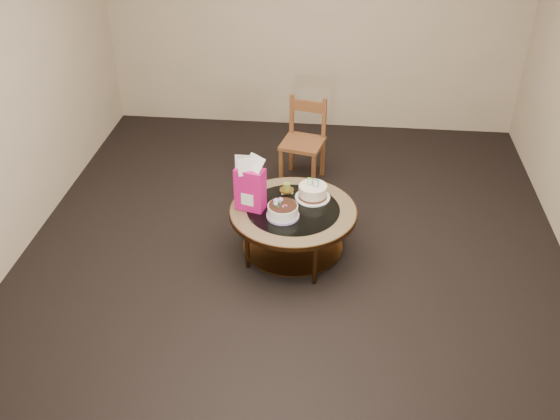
# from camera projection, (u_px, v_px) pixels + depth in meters

# --- Properties ---
(ground) EXTENTS (5.00, 5.00, 0.00)m
(ground) POSITION_uv_depth(u_px,v_px,m) (293.00, 255.00, 5.19)
(ground) COLOR black
(ground) RESTS_ON ground
(room_walls) EXTENTS (4.52, 5.02, 2.61)m
(room_walls) POSITION_uv_depth(u_px,v_px,m) (295.00, 79.00, 4.33)
(room_walls) COLOR #BFAA91
(room_walls) RESTS_ON ground
(coffee_table) EXTENTS (1.02, 1.02, 0.46)m
(coffee_table) POSITION_uv_depth(u_px,v_px,m) (293.00, 217.00, 4.98)
(coffee_table) COLOR #513217
(coffee_table) RESTS_ON ground
(decorated_cake) EXTENTS (0.26, 0.26, 0.15)m
(decorated_cake) POSITION_uv_depth(u_px,v_px,m) (283.00, 211.00, 4.82)
(decorated_cake) COLOR #A48DC8
(decorated_cake) RESTS_ON coffee_table
(cream_cake) EXTENTS (0.29, 0.29, 0.18)m
(cream_cake) POSITION_uv_depth(u_px,v_px,m) (313.00, 192.00, 5.04)
(cream_cake) COLOR white
(cream_cake) RESTS_ON coffee_table
(gift_bag) EXTENTS (0.25, 0.21, 0.45)m
(gift_bag) POSITION_uv_depth(u_px,v_px,m) (250.00, 184.00, 4.82)
(gift_bag) COLOR #C71262
(gift_bag) RESTS_ON coffee_table
(pillar_candle) EXTENTS (0.12, 0.12, 0.09)m
(pillar_candle) POSITION_uv_depth(u_px,v_px,m) (287.00, 189.00, 5.13)
(pillar_candle) COLOR #ECCE61
(pillar_candle) RESTS_ON coffee_table
(dining_chair) EXTENTS (0.45, 0.45, 0.82)m
(dining_chair) POSITION_uv_depth(u_px,v_px,m) (304.00, 141.00, 5.99)
(dining_chair) COLOR brown
(dining_chair) RESTS_ON ground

